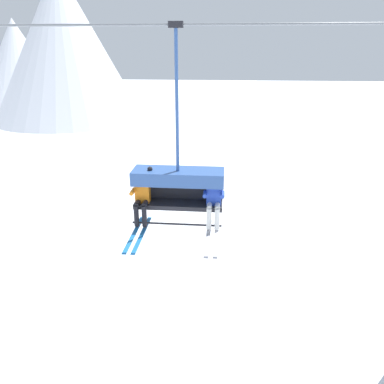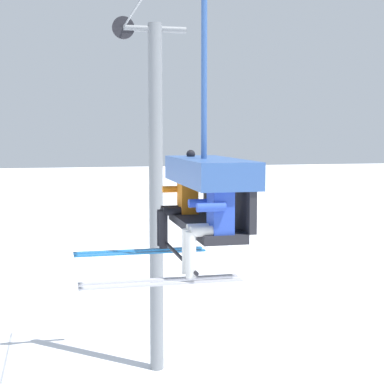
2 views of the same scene
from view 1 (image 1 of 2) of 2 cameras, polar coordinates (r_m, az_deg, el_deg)
name	(u,v)px [view 1 (image 1 of 2)]	position (r m, az deg, el deg)	size (l,w,h in m)	color
ground_plane	(135,352)	(12.26, -8.65, -22.99)	(200.00, 200.00, 0.00)	white
mountain_peak_central	(18,61)	(70.85, -25.00, 17.66)	(13.79, 13.79, 12.92)	white
mountain_peak_east	(64,46)	(50.16, -18.91, 20.28)	(18.11, 18.11, 17.28)	white
lift_cable	(117,25)	(7.99, -11.42, 23.70)	(16.32, 0.05, 0.05)	slate
chairlift_chair	(178,180)	(8.29, -2.08, 1.78)	(2.01, 0.74, 4.12)	#232328
skier_orange	(142,196)	(8.34, -7.66, -0.63)	(0.48, 1.70, 1.34)	orange
skier_blue	(214,200)	(8.15, 3.33, -1.16)	(0.46, 1.70, 1.23)	#2847B7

